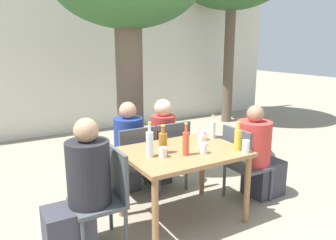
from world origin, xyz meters
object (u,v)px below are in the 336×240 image
at_px(person_seated_0, 81,194).
at_px(amber_bottle_4, 163,142).
at_px(soda_bottle_0, 186,143).
at_px(drinking_glass_2, 203,148).
at_px(water_bottle_2, 213,129).
at_px(oil_cruet_3, 238,139).
at_px(dining_table_front, 183,159).
at_px(patio_chair_3, 169,152).
at_px(person_seated_2, 126,152).
at_px(drinking_glass_3, 201,140).
at_px(person_seated_3, 160,147).
at_px(patio_chair_0, 106,193).
at_px(water_bottle_1, 150,144).
at_px(drinking_glass_1, 163,152).
at_px(person_seated_1, 258,156).
at_px(drinking_glass_0, 203,135).
at_px(patio_chair_2, 134,159).
at_px(patio_chair_1, 243,160).
at_px(drinking_glass_4, 246,146).

bearing_deg(person_seated_0, amber_bottle_4, 91.77).
bearing_deg(soda_bottle_0, drinking_glass_2, -12.62).
relative_size(water_bottle_2, oil_cruet_3, 0.91).
height_order(soda_bottle_0, amber_bottle_4, soda_bottle_0).
bearing_deg(dining_table_front, patio_chair_3, 70.86).
relative_size(person_seated_2, drinking_glass_3, 11.77).
xyz_separation_m(dining_table_front, soda_bottle_0, (-0.06, -0.13, 0.22)).
relative_size(person_seated_3, water_bottle_2, 4.24).
relative_size(dining_table_front, soda_bottle_0, 3.69).
xyz_separation_m(patio_chair_3, person_seated_2, (-0.47, 0.24, 0.01)).
bearing_deg(person_seated_2, patio_chair_0, 57.36).
distance_m(water_bottle_1, drinking_glass_1, 0.15).
height_order(patio_chair_0, person_seated_1, person_seated_1).
bearing_deg(dining_table_front, person_seated_3, 75.65).
distance_m(person_seated_3, water_bottle_1, 1.17).
bearing_deg(oil_cruet_3, person_seated_3, 101.76).
relative_size(water_bottle_2, drinking_glass_0, 2.55).
distance_m(person_seated_1, drinking_glass_0, 0.75).
bearing_deg(patio_chair_2, person_seated_2, -90.00).
height_order(patio_chair_1, amber_bottle_4, amber_bottle_4).
distance_m(patio_chair_2, person_seated_2, 0.24).
bearing_deg(dining_table_front, water_bottle_2, 20.41).
bearing_deg(amber_bottle_4, person_seated_1, -1.16).
relative_size(patio_chair_3, person_seated_3, 0.78).
bearing_deg(patio_chair_1, patio_chair_3, 40.85).
relative_size(patio_chair_3, drinking_glass_2, 8.72).
bearing_deg(water_bottle_2, drinking_glass_3, -151.99).
bearing_deg(drinking_glass_3, dining_table_front, -167.58).
height_order(person_seated_2, drinking_glass_2, person_seated_2).
bearing_deg(person_seated_0, drinking_glass_3, 92.54).
bearing_deg(water_bottle_2, patio_chair_1, -32.34).
bearing_deg(patio_chair_1, amber_bottle_4, 88.59).
distance_m(person_seated_0, drinking_glass_4, 1.60).
relative_size(patio_chair_0, amber_bottle_4, 3.13).
bearing_deg(drinking_glass_3, drinking_glass_0, 47.60).
height_order(patio_chair_2, drinking_glass_2, patio_chair_2).
distance_m(dining_table_front, person_seated_3, 0.96).
bearing_deg(drinking_glass_4, patio_chair_0, 164.51).
relative_size(patio_chair_3, person_seated_0, 0.74).
bearing_deg(person_seated_0, water_bottle_2, 97.00).
height_order(person_seated_1, water_bottle_2, person_seated_1).
distance_m(person_seated_0, amber_bottle_4, 0.89).
height_order(patio_chair_0, oil_cruet_3, oil_cruet_3).
distance_m(person_seated_0, drinking_glass_0, 1.46).
height_order(patio_chair_0, water_bottle_2, water_bottle_2).
height_order(person_seated_0, drinking_glass_3, person_seated_0).
relative_size(soda_bottle_0, drinking_glass_3, 3.27).
distance_m(patio_chair_2, drinking_glass_0, 0.84).
bearing_deg(drinking_glass_3, water_bottle_1, -174.40).
xyz_separation_m(person_seated_2, water_bottle_2, (0.75, -0.72, 0.35)).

